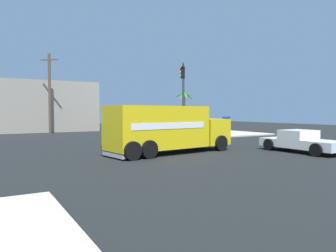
{
  "coord_description": "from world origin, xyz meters",
  "views": [
    {
      "loc": [
        -8.71,
        -16.88,
        2.52
      ],
      "look_at": [
        1.1,
        -0.33,
        1.67
      ],
      "focal_mm": 34.07,
      "sensor_mm": 36.0,
      "label": 1
    }
  ],
  "objects_px": {
    "vending_machine_red": "(226,125)",
    "traffic_light_primary": "(183,91)",
    "pickup_white": "(301,141)",
    "delivery_truck": "(167,129)",
    "utility_pole": "(50,93)",
    "palm_tree_far": "(184,104)"
  },
  "relations": [
    {
      "from": "traffic_light_primary",
      "to": "pickup_white",
      "type": "xyz_separation_m",
      "value": [
        1.84,
        -10.58,
        -3.63
      ]
    },
    {
      "from": "traffic_light_primary",
      "to": "utility_pole",
      "type": "height_order",
      "value": "utility_pole"
    },
    {
      "from": "traffic_light_primary",
      "to": "vending_machine_red",
      "type": "height_order",
      "value": "traffic_light_primary"
    },
    {
      "from": "delivery_truck",
      "to": "traffic_light_primary",
      "type": "xyz_separation_m",
      "value": [
        5.56,
        6.68,
        2.86
      ]
    },
    {
      "from": "delivery_truck",
      "to": "utility_pole",
      "type": "xyz_separation_m",
      "value": [
        -2.86,
        21.66,
        3.22
      ]
    },
    {
      "from": "utility_pole",
      "to": "delivery_truck",
      "type": "bearing_deg",
      "value": -82.49
    },
    {
      "from": "vending_machine_red",
      "to": "palm_tree_far",
      "type": "height_order",
      "value": "palm_tree_far"
    },
    {
      "from": "utility_pole",
      "to": "traffic_light_primary",
      "type": "bearing_deg",
      "value": -60.65
    },
    {
      "from": "delivery_truck",
      "to": "pickup_white",
      "type": "relative_size",
      "value": 1.62
    },
    {
      "from": "pickup_white",
      "to": "utility_pole",
      "type": "distance_m",
      "value": 27.82
    },
    {
      "from": "palm_tree_far",
      "to": "utility_pole",
      "type": "height_order",
      "value": "utility_pole"
    },
    {
      "from": "traffic_light_primary",
      "to": "palm_tree_far",
      "type": "xyz_separation_m",
      "value": [
        6.16,
        9.09,
        -0.89
      ]
    },
    {
      "from": "traffic_light_primary",
      "to": "palm_tree_far",
      "type": "height_order",
      "value": "traffic_light_primary"
    },
    {
      "from": "vending_machine_red",
      "to": "palm_tree_far",
      "type": "bearing_deg",
      "value": 120.64
    },
    {
      "from": "pickup_white",
      "to": "palm_tree_far",
      "type": "xyz_separation_m",
      "value": [
        4.32,
        19.67,
        2.75
      ]
    },
    {
      "from": "pickup_white",
      "to": "palm_tree_far",
      "type": "bearing_deg",
      "value": 77.62
    },
    {
      "from": "delivery_truck",
      "to": "pickup_white",
      "type": "height_order",
      "value": "delivery_truck"
    },
    {
      "from": "vending_machine_red",
      "to": "traffic_light_primary",
      "type": "bearing_deg",
      "value": -153.13
    },
    {
      "from": "utility_pole",
      "to": "palm_tree_far",
      "type": "bearing_deg",
      "value": -21.98
    },
    {
      "from": "pickup_white",
      "to": "utility_pole",
      "type": "xyz_separation_m",
      "value": [
        -10.26,
        25.55,
        3.99
      ]
    },
    {
      "from": "palm_tree_far",
      "to": "vending_machine_red",
      "type": "bearing_deg",
      "value": -59.36
    },
    {
      "from": "palm_tree_far",
      "to": "delivery_truck",
      "type": "bearing_deg",
      "value": -126.61
    }
  ]
}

